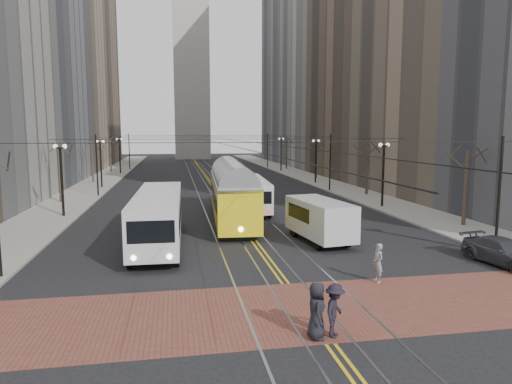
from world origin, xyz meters
name	(u,v)px	position (x,y,z in m)	size (l,w,h in m)	color
ground	(281,277)	(0.00, 0.00, 0.00)	(260.00, 260.00, 0.00)	black
sidewalk_left	(100,182)	(-15.00, 45.00, 0.07)	(5.00, 140.00, 0.15)	gray
sidewalk_right	(309,178)	(15.00, 45.00, 0.07)	(5.00, 140.00, 0.15)	gray
crosswalk_band	(304,309)	(0.00, -4.00, 0.01)	(25.00, 6.00, 0.01)	brown
streetcar_rails	(209,180)	(0.00, 45.00, 0.00)	(4.80, 130.00, 0.02)	gray
centre_lines	(209,180)	(0.00, 45.00, 0.01)	(0.42, 130.00, 0.01)	gold
building_left_mid	(12,54)	(-25.50, 46.00, 17.00)	(16.00, 20.00, 34.00)	slate
building_left_midfar	(36,19)	(-27.50, 66.00, 26.00)	(20.00, 20.00, 52.00)	gray
building_left_far	(75,71)	(-25.50, 86.00, 20.00)	(16.00, 20.00, 40.00)	brown
building_right_mid	(376,64)	(25.50, 46.00, 17.00)	(16.00, 20.00, 34.00)	brown
building_right_midfar	(342,32)	(27.50, 66.00, 26.00)	(20.00, 20.00, 52.00)	#99968F
building_right_far	(303,76)	(25.50, 86.00, 20.00)	(16.00, 20.00, 40.00)	slate
clock_tower	(190,18)	(0.00, 102.00, 35.96)	(12.00, 12.00, 66.00)	#B2AFA5
lamp_posts	(220,170)	(0.00, 28.75, 2.80)	(27.60, 57.20, 5.60)	black
street_trees	(215,166)	(0.00, 35.25, 2.80)	(31.68, 53.28, 5.60)	#382D23
trolley_wires	(215,158)	(0.00, 34.83, 3.77)	(25.96, 120.00, 6.60)	black
transit_bus	(159,219)	(-5.86, 7.72, 1.57)	(2.62, 12.59, 3.15)	silver
streetcar	(232,198)	(-0.50, 14.38, 1.78)	(2.81, 15.11, 3.56)	yellow
rear_bus	(252,195)	(1.80, 18.83, 1.38)	(2.30, 10.60, 2.77)	silver
cargo_van	(320,221)	(4.00, 6.45, 1.31)	(2.27, 5.91, 2.61)	beige
sedan_grey	(261,191)	(4.00, 25.92, 0.77)	(1.83, 4.54, 1.55)	#45484E
sedan_silver	(253,185)	(4.00, 30.71, 0.79)	(1.68, 4.82, 1.59)	#B5B8BE
sedan_parked	(504,252)	(11.80, -0.04, 0.67)	(1.89, 4.64, 1.35)	#404147
pedestrian_a	(317,311)	(-0.33, -6.50, 0.96)	(0.93, 0.61, 1.90)	black
pedestrian_b	(378,263)	(4.17, -1.50, 0.91)	(0.65, 0.43, 1.79)	gray
pedestrian_d	(335,310)	(0.31, -6.50, 0.92)	(1.18, 0.68, 1.82)	black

